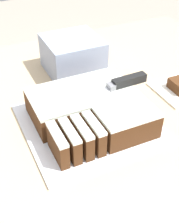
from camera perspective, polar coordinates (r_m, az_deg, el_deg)
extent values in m
cube|color=silver|center=(0.79, 0.00, -2.13)|extent=(0.32, 0.31, 0.01)
cube|color=#472814|center=(0.80, -1.47, 1.72)|extent=(0.26, 0.15, 0.06)
cube|color=white|center=(0.78, -1.51, 3.73)|extent=(0.26, 0.15, 0.01)
cube|color=#472814|center=(0.74, 6.74, -2.11)|extent=(0.14, 0.10, 0.06)
cube|color=white|center=(0.72, 6.93, -0.03)|extent=(0.14, 0.10, 0.01)
cube|color=#472814|center=(0.68, -5.80, -6.24)|extent=(0.02, 0.09, 0.06)
cube|color=white|center=(0.66, -5.98, -4.10)|extent=(0.02, 0.09, 0.01)
cube|color=#472814|center=(0.69, -3.54, -5.55)|extent=(0.02, 0.09, 0.06)
cube|color=white|center=(0.67, -3.65, -3.42)|extent=(0.02, 0.09, 0.01)
cube|color=#472814|center=(0.70, -1.34, -4.88)|extent=(0.02, 0.09, 0.06)
cube|color=white|center=(0.67, -1.38, -2.75)|extent=(0.02, 0.09, 0.01)
cube|color=#472814|center=(0.71, 0.81, -4.21)|extent=(0.02, 0.09, 0.06)
cube|color=white|center=(0.68, 0.84, -2.09)|extent=(0.02, 0.09, 0.01)
cube|color=silver|center=(0.75, -1.79, 2.70)|extent=(0.19, 0.03, 0.00)
cube|color=slate|center=(0.78, 3.96, 4.67)|extent=(0.02, 0.02, 0.02)
cube|color=black|center=(0.81, 7.26, 5.75)|extent=(0.09, 0.02, 0.02)
cube|color=#8C99B2|center=(0.99, -3.09, 10.38)|extent=(0.17, 0.16, 0.11)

